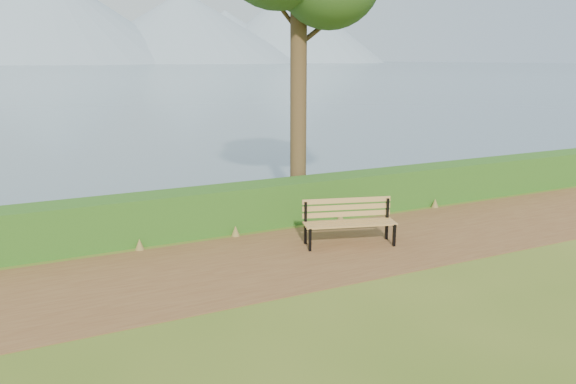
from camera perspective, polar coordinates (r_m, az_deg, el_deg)
ground at (r=11.21m, az=3.71°, el=-6.66°), size 140.00×140.00×0.00m
path at (r=11.45m, az=2.97°, el=-6.17°), size 40.00×3.40×0.01m
hedge at (r=13.28m, az=-1.78°, el=-1.15°), size 32.00×0.85×1.00m
water at (r=269.22m, az=-25.22°, el=11.42°), size 700.00×510.00×0.00m
bench at (r=11.89m, az=6.17°, el=-2.70°), size 2.00×1.07×0.97m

